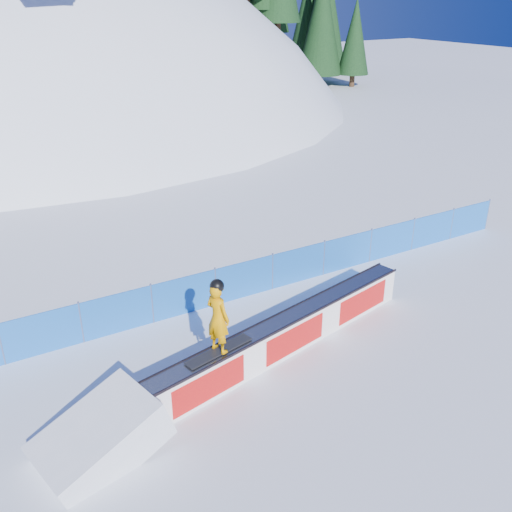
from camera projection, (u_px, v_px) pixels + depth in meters
ground at (333, 372)px, 14.20m from camera, size 160.00×160.00×0.00m
snow_hill at (55, 296)px, 54.65m from camera, size 64.00×64.00×64.00m
safety_fence at (245, 279)px, 17.46m from camera, size 22.05×0.05×1.30m
rail_box at (288, 334)px, 14.85m from camera, size 8.62×2.48×1.04m
snow_ramp at (103, 453)px, 11.72m from camera, size 2.93×2.18×1.64m
snowboarder at (218, 317)px, 12.82m from camera, size 1.82×0.74×1.87m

